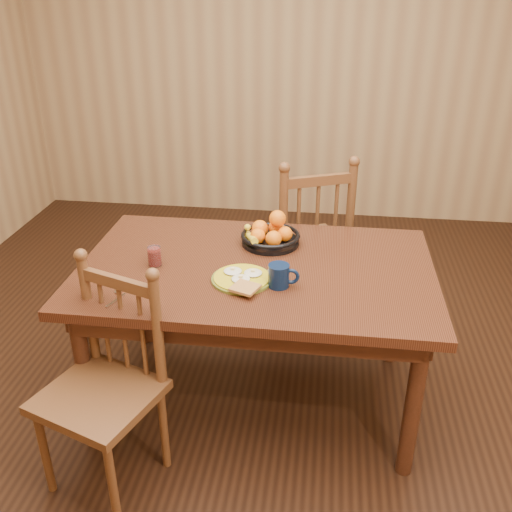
# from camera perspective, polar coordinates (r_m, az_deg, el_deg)

# --- Properties ---
(room) EXTENTS (4.52, 5.02, 2.72)m
(room) POSITION_cam_1_polar(r_m,az_deg,el_deg) (2.37, 0.00, 11.98)
(room) COLOR black
(room) RESTS_ON ground
(dining_table) EXTENTS (1.60, 1.00, 0.75)m
(dining_table) POSITION_cam_1_polar(r_m,az_deg,el_deg) (2.63, 0.00, -2.63)
(dining_table) COLOR black
(dining_table) RESTS_ON ground
(chair_far) EXTENTS (0.62, 0.60, 1.05)m
(chair_far) POSITION_cam_1_polar(r_m,az_deg,el_deg) (3.35, 4.94, 1.09)
(chair_far) COLOR #4E3017
(chair_far) RESTS_ON ground
(chair_near) EXTENTS (0.54, 0.53, 0.94)m
(chair_near) POSITION_cam_1_polar(r_m,az_deg,el_deg) (2.42, -14.85, -12.51)
(chair_near) COLOR #4E3017
(chair_near) RESTS_ON ground
(breakfast_plate) EXTENTS (0.26, 0.30, 0.04)m
(breakfast_plate) POSITION_cam_1_polar(r_m,az_deg,el_deg) (2.46, -1.40, -2.26)
(breakfast_plate) COLOR #59601E
(breakfast_plate) RESTS_ON dining_table
(fork) EXTENTS (0.05, 0.18, 0.00)m
(fork) POSITION_cam_1_polar(r_m,az_deg,el_deg) (2.49, 1.11, -2.09)
(fork) COLOR silver
(fork) RESTS_ON dining_table
(spoon) EXTENTS (0.06, 0.16, 0.01)m
(spoon) POSITION_cam_1_polar(r_m,az_deg,el_deg) (2.43, -13.67, -3.70)
(spoon) COLOR silver
(spoon) RESTS_ON dining_table
(coffee_mug) EXTENTS (0.13, 0.09, 0.10)m
(coffee_mug) POSITION_cam_1_polar(r_m,az_deg,el_deg) (2.40, 2.40, -1.96)
(coffee_mug) COLOR black
(coffee_mug) RESTS_ON dining_table
(juice_glass) EXTENTS (0.06, 0.06, 0.09)m
(juice_glass) POSITION_cam_1_polar(r_m,az_deg,el_deg) (2.61, -10.11, -0.08)
(juice_glass) COLOR silver
(juice_glass) RESTS_ON dining_table
(fruit_bowl) EXTENTS (0.29, 0.29, 0.17)m
(fruit_bowl) POSITION_cam_1_polar(r_m,az_deg,el_deg) (2.78, 1.44, 2.14)
(fruit_bowl) COLOR black
(fruit_bowl) RESTS_ON dining_table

